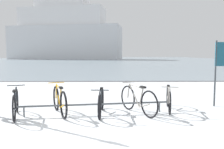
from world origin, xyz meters
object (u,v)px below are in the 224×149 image
at_px(bicycle_0, 16,103).
at_px(info_sign, 224,62).
at_px(bicycle_3, 138,100).
at_px(bicycle_4, 169,99).
at_px(bicycle_1, 60,101).
at_px(ferry_ship, 65,34).
at_px(bicycle_2, 101,102).

relative_size(bicycle_0, info_sign, 0.77).
xyz_separation_m(bicycle_3, bicycle_4, (0.96, 0.36, -0.04)).
bearing_deg(bicycle_1, bicycle_3, 1.90).
bearing_deg(bicycle_1, ferry_ship, 100.74).
xyz_separation_m(bicycle_4, ferry_ship, (-16.07, 67.88, 7.64)).
relative_size(bicycle_3, ferry_ship, 0.04).
relative_size(bicycle_1, bicycle_4, 0.99).
bearing_deg(ferry_ship, bicycle_2, -78.34).
xyz_separation_m(bicycle_3, info_sign, (2.80, 0.85, 1.03)).
xyz_separation_m(bicycle_1, bicycle_2, (1.14, -0.01, -0.04)).
distance_m(bicycle_0, bicycle_3, 3.27).
distance_m(bicycle_1, info_sign, 5.15).
bearing_deg(ferry_ship, info_sign, -75.11).
bearing_deg(bicycle_0, bicycle_1, 12.61).
relative_size(bicycle_2, bicycle_4, 1.04).
height_order(bicycle_2, ferry_ship, ferry_ship).
distance_m(bicycle_2, info_sign, 4.07).
height_order(bicycle_1, ferry_ship, ferry_ship).
bearing_deg(bicycle_1, info_sign, 10.59).
bearing_deg(bicycle_2, bicycle_0, -174.03).
distance_m(bicycle_3, info_sign, 3.10).
bearing_deg(bicycle_3, ferry_ship, 102.49).
bearing_deg(bicycle_0, bicycle_2, 5.97).
xyz_separation_m(bicycle_1, info_sign, (4.96, 0.93, 1.04)).
distance_m(bicycle_0, ferry_ship, 69.99).
distance_m(bicycle_0, info_sign, 6.26).
relative_size(bicycle_2, ferry_ship, 0.05).
height_order(bicycle_0, ferry_ship, ferry_ship).
distance_m(bicycle_1, bicycle_2, 1.14).
relative_size(bicycle_1, info_sign, 0.77).
bearing_deg(bicycle_3, bicycle_1, -178.10).
distance_m(bicycle_2, bicycle_4, 2.03).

